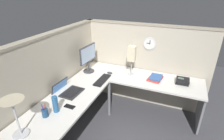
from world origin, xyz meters
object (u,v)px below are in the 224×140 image
(monitor, at_px, (88,57))
(desk_lamp_paper, at_px, (132,54))
(pen_cup, at_px, (45,113))
(thermos_flask, at_px, (55,104))
(wall_clock, at_px, (149,44))
(desk_lamp_dome, at_px, (13,107))
(laptop, at_px, (67,90))
(keyboard, at_px, (102,80))
(cell_phone, at_px, (70,107))
(office_phone, at_px, (183,81))
(computer_mouse, at_px, (110,73))
(book_stack, at_px, (155,78))

(monitor, xyz_separation_m, desk_lamp_paper, (0.18, -0.76, 0.09))
(pen_cup, distance_m, thermos_flask, 0.15)
(thermos_flask, relative_size, wall_clock, 1.00)
(desk_lamp_dome, distance_m, desk_lamp_paper, 1.94)
(laptop, bearing_deg, wall_clock, -38.11)
(desk_lamp_dome, bearing_deg, thermos_flask, -12.69)
(pen_cup, xyz_separation_m, desk_lamp_paper, (1.48, -0.64, 0.33))
(thermos_flask, bearing_deg, wall_clock, -25.71)
(keyboard, distance_m, cell_phone, 0.82)
(office_phone, distance_m, wall_clock, 0.86)
(keyboard, distance_m, pen_cup, 1.11)
(monitor, bearing_deg, computer_mouse, -80.38)
(cell_phone, xyz_separation_m, book_stack, (1.20, -0.91, 0.02))
(laptop, bearing_deg, computer_mouse, -24.59)
(wall_clock, bearing_deg, pen_cup, 154.18)
(desk_lamp_dome, height_order, desk_lamp_paper, desk_lamp_paper)
(pen_cup, height_order, cell_phone, pen_cup)
(laptop, bearing_deg, desk_lamp_paper, -38.78)
(desk_lamp_dome, height_order, cell_phone, desk_lamp_dome)
(pen_cup, bearing_deg, thermos_flask, -27.22)
(desk_lamp_paper, distance_m, wall_clock, 0.41)
(desk_lamp_paper, height_order, wall_clock, wall_clock)
(desk_lamp_paper, bearing_deg, book_stack, -91.29)
(thermos_flask, height_order, wall_clock, wall_clock)
(desk_lamp_dome, xyz_separation_m, thermos_flask, (0.46, -0.10, -0.25))
(monitor, bearing_deg, pen_cup, -174.79)
(cell_phone, relative_size, thermos_flask, 0.65)
(office_phone, height_order, book_stack, office_phone)
(keyboard, bearing_deg, laptop, 145.92)
(cell_phone, height_order, office_phone, office_phone)
(wall_clock, bearing_deg, keyboard, 139.45)
(desk_lamp_paper, bearing_deg, cell_phone, 158.62)
(monitor, relative_size, computer_mouse, 4.81)
(monitor, bearing_deg, cell_phone, -164.71)
(thermos_flask, bearing_deg, desk_lamp_paper, -23.00)
(keyboard, bearing_deg, pen_cup, 166.90)
(monitor, xyz_separation_m, book_stack, (0.17, -1.20, -0.27))
(monitor, xyz_separation_m, keyboard, (-0.22, -0.38, -0.28))
(keyboard, bearing_deg, office_phone, -71.61)
(cell_phone, bearing_deg, monitor, 16.63)
(computer_mouse, xyz_separation_m, cell_phone, (-1.10, 0.11, -0.01))
(book_stack, distance_m, wall_clock, 0.62)
(laptop, height_order, office_phone, laptop)
(pen_cup, relative_size, wall_clock, 0.82)
(thermos_flask, bearing_deg, pen_cup, 152.78)
(cell_phone, distance_m, book_stack, 1.51)
(computer_mouse, xyz_separation_m, thermos_flask, (-1.24, 0.21, 0.09))
(cell_phone, height_order, desk_lamp_paper, desk_lamp_paper)
(computer_mouse, distance_m, desk_lamp_dome, 1.76)
(desk_lamp_dome, relative_size, wall_clock, 2.02)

